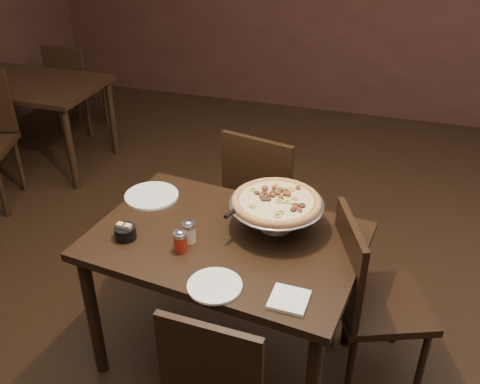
% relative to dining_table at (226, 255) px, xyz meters
% --- Properties ---
extents(room, '(6.04, 7.04, 2.84)m').
position_rel_dining_table_xyz_m(room, '(0.12, -0.08, 0.77)').
color(room, black).
rests_on(room, ground).
extents(dining_table, '(1.25, 0.91, 0.73)m').
position_rel_dining_table_xyz_m(dining_table, '(0.00, 0.00, 0.00)').
color(dining_table, black).
rests_on(dining_table, ground).
extents(background_table, '(1.11, 0.74, 0.69)m').
position_rel_dining_table_xyz_m(background_table, '(-2.15, 1.56, -0.03)').
color(background_table, black).
rests_on(background_table, ground).
extents(pizza_stand, '(0.42, 0.42, 0.17)m').
position_rel_dining_table_xyz_m(pizza_stand, '(0.19, 0.13, 0.24)').
color(pizza_stand, silver).
rests_on(pizza_stand, dining_table).
extents(parmesan_shaker, '(0.06, 0.06, 0.11)m').
position_rel_dining_table_xyz_m(parmesan_shaker, '(-0.14, -0.07, 0.15)').
color(parmesan_shaker, beige).
rests_on(parmesan_shaker, dining_table).
extents(pepper_flake_shaker, '(0.06, 0.06, 0.10)m').
position_rel_dining_table_xyz_m(pepper_flake_shaker, '(-0.15, -0.14, 0.15)').
color(pepper_flake_shaker, maroon).
rests_on(pepper_flake_shaker, dining_table).
extents(packet_caddy, '(0.09, 0.09, 0.07)m').
position_rel_dining_table_xyz_m(packet_caddy, '(-0.42, -0.13, 0.13)').
color(packet_caddy, black).
rests_on(packet_caddy, dining_table).
extents(napkin_stack, '(0.14, 0.14, 0.01)m').
position_rel_dining_table_xyz_m(napkin_stack, '(0.35, -0.31, 0.10)').
color(napkin_stack, white).
rests_on(napkin_stack, dining_table).
extents(plate_left, '(0.26, 0.26, 0.01)m').
position_rel_dining_table_xyz_m(plate_left, '(-0.46, 0.22, 0.10)').
color(plate_left, white).
rests_on(plate_left, dining_table).
extents(plate_near, '(0.21, 0.21, 0.01)m').
position_rel_dining_table_xyz_m(plate_near, '(0.06, -0.32, 0.10)').
color(plate_near, white).
rests_on(plate_near, dining_table).
extents(serving_spatula, '(0.13, 0.13, 0.02)m').
position_rel_dining_table_xyz_m(serving_spatula, '(0.03, 0.00, 0.23)').
color(serving_spatula, silver).
rests_on(serving_spatula, pizza_stand).
extents(chair_far, '(0.50, 0.50, 0.91)m').
position_rel_dining_table_xyz_m(chair_far, '(-0.02, 0.77, -0.14)').
color(chair_far, black).
rests_on(chair_far, ground).
extents(chair_side, '(0.53, 0.53, 0.87)m').
position_rel_dining_table_xyz_m(chair_side, '(0.64, 0.11, -0.16)').
color(chair_side, black).
rests_on(chair_side, ground).
extents(bg_chair_far, '(0.39, 0.39, 0.83)m').
position_rel_dining_table_xyz_m(bg_chair_far, '(-2.20, 2.20, -0.18)').
color(bg_chair_far, black).
rests_on(bg_chair_far, ground).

